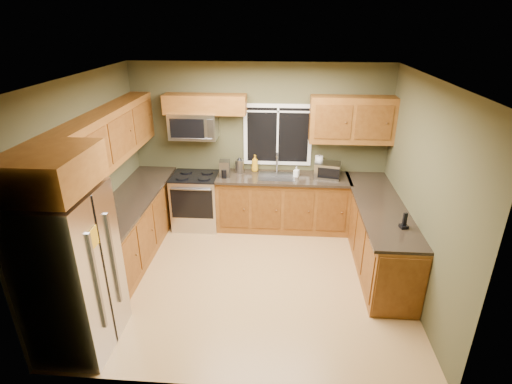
# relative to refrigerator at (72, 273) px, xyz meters

# --- Properties ---
(floor) EXTENTS (4.20, 4.20, 0.00)m
(floor) POSITION_rel_refrigerator_xyz_m (1.74, 1.30, -0.90)
(floor) COLOR #A57C48
(floor) RESTS_ON ground
(ceiling) EXTENTS (4.20, 4.20, 0.00)m
(ceiling) POSITION_rel_refrigerator_xyz_m (1.74, 1.30, 1.80)
(ceiling) COLOR white
(ceiling) RESTS_ON back_wall
(back_wall) EXTENTS (4.20, 0.00, 4.20)m
(back_wall) POSITION_rel_refrigerator_xyz_m (1.74, 3.10, 0.45)
(back_wall) COLOR #434127
(back_wall) RESTS_ON ground
(front_wall) EXTENTS (4.20, 0.00, 4.20)m
(front_wall) POSITION_rel_refrigerator_xyz_m (1.74, -0.50, 0.45)
(front_wall) COLOR #434127
(front_wall) RESTS_ON ground
(left_wall) EXTENTS (0.00, 3.60, 3.60)m
(left_wall) POSITION_rel_refrigerator_xyz_m (-0.36, 1.30, 0.45)
(left_wall) COLOR #434127
(left_wall) RESTS_ON ground
(right_wall) EXTENTS (0.00, 3.60, 3.60)m
(right_wall) POSITION_rel_refrigerator_xyz_m (3.84, 1.30, 0.45)
(right_wall) COLOR #434127
(right_wall) RESTS_ON ground
(window) EXTENTS (1.12, 0.03, 1.02)m
(window) POSITION_rel_refrigerator_xyz_m (2.04, 3.08, 0.65)
(window) COLOR white
(window) RESTS_ON back_wall
(base_cabinets_left) EXTENTS (0.60, 2.65, 0.90)m
(base_cabinets_left) POSITION_rel_refrigerator_xyz_m (-0.06, 1.78, -0.45)
(base_cabinets_left) COLOR brown
(base_cabinets_left) RESTS_ON ground
(countertop_left) EXTENTS (0.65, 2.65, 0.04)m
(countertop_left) POSITION_rel_refrigerator_xyz_m (-0.04, 1.78, 0.02)
(countertop_left) COLOR black
(countertop_left) RESTS_ON base_cabinets_left
(base_cabinets_back) EXTENTS (2.17, 0.60, 0.90)m
(base_cabinets_back) POSITION_rel_refrigerator_xyz_m (2.15, 2.80, -0.45)
(base_cabinets_back) COLOR brown
(base_cabinets_back) RESTS_ON ground
(countertop_back) EXTENTS (2.17, 0.65, 0.04)m
(countertop_back) POSITION_rel_refrigerator_xyz_m (2.15, 2.78, 0.02)
(countertop_back) COLOR black
(countertop_back) RESTS_ON base_cabinets_back
(base_cabinets_peninsula) EXTENTS (0.60, 2.52, 0.90)m
(base_cabinets_peninsula) POSITION_rel_refrigerator_xyz_m (3.54, 1.84, -0.45)
(base_cabinets_peninsula) COLOR brown
(base_cabinets_peninsula) RESTS_ON ground
(countertop_peninsula) EXTENTS (0.65, 2.50, 0.04)m
(countertop_peninsula) POSITION_rel_refrigerator_xyz_m (3.51, 1.85, 0.02)
(countertop_peninsula) COLOR black
(countertop_peninsula) RESTS_ON base_cabinets_peninsula
(upper_cabinets_left) EXTENTS (0.33, 2.65, 0.72)m
(upper_cabinets_left) POSITION_rel_refrigerator_xyz_m (-0.20, 1.78, 0.96)
(upper_cabinets_left) COLOR brown
(upper_cabinets_left) RESTS_ON left_wall
(upper_cabinets_back_left) EXTENTS (1.30, 0.33, 0.30)m
(upper_cabinets_back_left) POSITION_rel_refrigerator_xyz_m (0.89, 2.94, 1.17)
(upper_cabinets_back_left) COLOR brown
(upper_cabinets_back_left) RESTS_ON back_wall
(upper_cabinets_back_right) EXTENTS (1.30, 0.33, 0.72)m
(upper_cabinets_back_right) POSITION_rel_refrigerator_xyz_m (3.19, 2.94, 0.96)
(upper_cabinets_back_right) COLOR brown
(upper_cabinets_back_right) RESTS_ON back_wall
(upper_cabinet_over_fridge) EXTENTS (0.72, 0.90, 0.38)m
(upper_cabinet_over_fridge) POSITION_rel_refrigerator_xyz_m (-0.00, 0.00, 1.13)
(upper_cabinet_over_fridge) COLOR brown
(upper_cabinet_over_fridge) RESTS_ON left_wall
(refrigerator) EXTENTS (0.74, 0.90, 1.80)m
(refrigerator) POSITION_rel_refrigerator_xyz_m (0.00, 0.00, 0.00)
(refrigerator) COLOR #B7B7BC
(refrigerator) RESTS_ON ground
(range) EXTENTS (0.76, 0.69, 0.94)m
(range) POSITION_rel_refrigerator_xyz_m (0.69, 2.77, -0.43)
(range) COLOR #B7B7BC
(range) RESTS_ON ground
(microwave) EXTENTS (0.76, 0.41, 0.42)m
(microwave) POSITION_rel_refrigerator_xyz_m (0.69, 2.91, 0.83)
(microwave) COLOR #B7B7BC
(microwave) RESTS_ON back_wall
(sink) EXTENTS (0.60, 0.42, 0.36)m
(sink) POSITION_rel_refrigerator_xyz_m (2.04, 2.79, 0.05)
(sink) COLOR slate
(sink) RESTS_ON countertop_back
(toaster_oven) EXTENTS (0.45, 0.38, 0.25)m
(toaster_oven) POSITION_rel_refrigerator_xyz_m (2.86, 2.80, 0.16)
(toaster_oven) COLOR #B7B7BC
(toaster_oven) RESTS_ON countertop_back
(coffee_maker) EXTENTS (0.17, 0.23, 0.27)m
(coffee_maker) POSITION_rel_refrigerator_xyz_m (1.20, 2.73, 0.16)
(coffee_maker) COLOR slate
(coffee_maker) RESTS_ON countertop_back
(kettle) EXTENTS (0.15, 0.15, 0.27)m
(kettle) POSITION_rel_refrigerator_xyz_m (1.42, 2.92, 0.16)
(kettle) COLOR #B7B7BC
(kettle) RESTS_ON countertop_back
(paper_towel_roll) EXTENTS (0.14, 0.14, 0.33)m
(paper_towel_roll) POSITION_rel_refrigerator_xyz_m (2.73, 2.98, 0.19)
(paper_towel_roll) COLOR white
(paper_towel_roll) RESTS_ON countertop_back
(soap_bottle_a) EXTENTS (0.15, 0.15, 0.28)m
(soap_bottle_a) POSITION_rel_refrigerator_xyz_m (1.67, 3.00, 0.18)
(soap_bottle_a) COLOR orange
(soap_bottle_a) RESTS_ON countertop_back
(soap_bottle_b) EXTENTS (0.10, 0.10, 0.17)m
(soap_bottle_b) POSITION_rel_refrigerator_xyz_m (2.36, 2.80, 0.12)
(soap_bottle_b) COLOR white
(soap_bottle_b) RESTS_ON countertop_back
(cordless_phone) EXTENTS (0.11, 0.11, 0.20)m
(cordless_phone) POSITION_rel_refrigerator_xyz_m (3.65, 1.16, 0.10)
(cordless_phone) COLOR black
(cordless_phone) RESTS_ON countertop_peninsula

